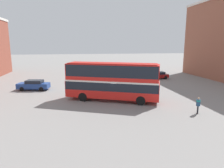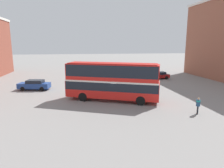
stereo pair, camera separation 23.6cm
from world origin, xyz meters
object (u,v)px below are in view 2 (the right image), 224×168
at_px(parked_car_kerb_near, 34,85).
at_px(parked_car_kerb_far, 133,79).
at_px(pedestrian_foreground, 198,104).
at_px(double_decker_bus, 112,79).
at_px(parked_car_side_street, 159,75).

bearing_deg(parked_car_kerb_near, parked_car_kerb_far, -160.80).
relative_size(parked_car_kerb_near, parked_car_kerb_far, 1.10).
relative_size(pedestrian_foreground, parked_car_kerb_near, 0.34).
xyz_separation_m(double_decker_bus, parked_car_kerb_far, (5.68, 10.30, -1.99)).
distance_m(parked_car_kerb_near, parked_car_side_street, 23.74).
distance_m(double_decker_bus, parked_car_kerb_near, 13.53).
bearing_deg(parked_car_kerb_near, pedestrian_foreground, 153.54).
height_order(pedestrian_foreground, parked_car_side_street, pedestrian_foreground).
xyz_separation_m(double_decker_bus, parked_car_side_street, (12.19, 14.00, -1.96)).
xyz_separation_m(pedestrian_foreground, parked_car_kerb_near, (-18.48, 14.22, -0.25)).
xyz_separation_m(double_decker_bus, pedestrian_foreground, (7.71, -6.26, -1.66)).
height_order(parked_car_kerb_near, parked_car_kerb_far, parked_car_kerb_near).
bearing_deg(double_decker_bus, parked_car_side_street, 72.66).
height_order(parked_car_kerb_near, parked_car_side_street, parked_car_kerb_near).
relative_size(double_decker_bus, parked_car_kerb_near, 2.32).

